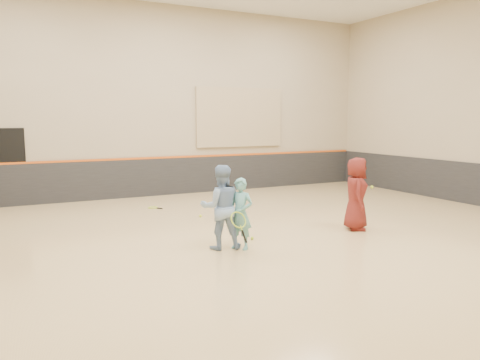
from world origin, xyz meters
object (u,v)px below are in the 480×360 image
young_man (356,194)px  spare_racket (153,207)px  girl (240,214)px  instructor (221,207)px

young_man → spare_racket: 5.64m
girl → young_man: (2.99, 0.24, 0.13)m
spare_racket → girl: bearing=-85.9°
instructor → young_man: size_ratio=0.99×
girl → instructor: bearing=-156.2°
young_man → spare_racket: size_ratio=2.67×
girl → spare_racket: (-0.34, 4.72, -0.66)m
instructor → spare_racket: 4.61m
instructor → young_man: bearing=-163.0°
girl → spare_racket: 4.78m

